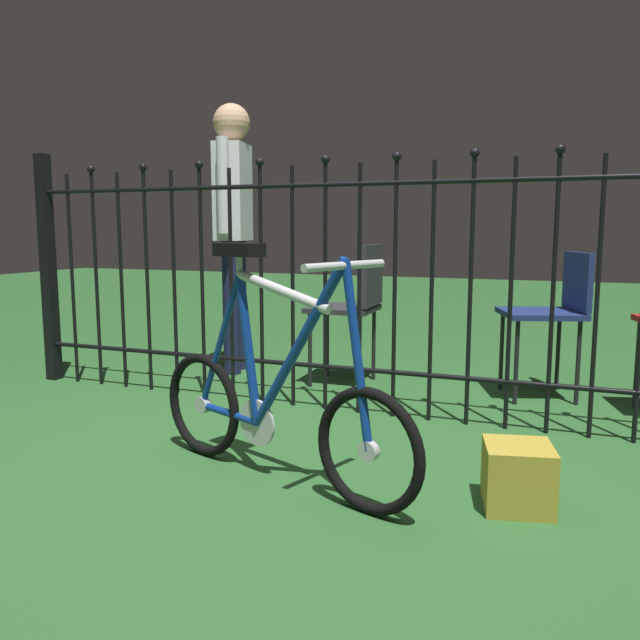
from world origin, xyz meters
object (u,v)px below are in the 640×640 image
(chair_navy, at_px, (554,306))
(person_visitor, at_px, (233,213))
(bicycle, at_px, (275,400))
(chair_charcoal, at_px, (355,299))
(display_crate, at_px, (518,476))

(chair_navy, height_order, person_visitor, person_visitor)
(bicycle, xyz_separation_m, chair_navy, (0.90, 1.66, 0.20))
(chair_charcoal, xyz_separation_m, display_crate, (1.07, -1.45, -0.41))
(chair_navy, xyz_separation_m, display_crate, (-0.04, -1.57, -0.40))
(chair_charcoal, xyz_separation_m, person_visitor, (-0.84, 0.06, 0.51))
(display_crate, bearing_deg, person_visitor, 141.83)
(person_visitor, xyz_separation_m, display_crate, (1.91, -1.51, -0.92))
(chair_navy, relative_size, person_visitor, 0.47)
(bicycle, xyz_separation_m, person_visitor, (-1.06, 1.60, 0.72))
(bicycle, height_order, person_visitor, person_visitor)
(display_crate, bearing_deg, chair_charcoal, 126.42)
(bicycle, distance_m, person_visitor, 2.05)
(chair_charcoal, bearing_deg, person_visitor, 176.24)
(chair_charcoal, distance_m, display_crate, 1.85)
(bicycle, height_order, chair_navy, bicycle)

